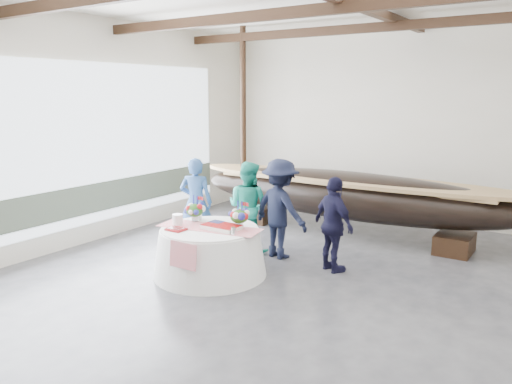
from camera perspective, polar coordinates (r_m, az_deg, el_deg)
The scene contains 12 objects.
floor at distance 7.24m, azimuth 3.33°, elevation -13.30°, with size 10.00×12.00×0.01m, color #3D3D42.
wall_back at distance 12.18m, azimuth 17.92°, elevation 7.18°, with size 10.00×0.02×4.50m, color silver.
wall_left at distance 10.09m, azimuth -22.03°, elevation 6.16°, with size 0.02×12.00×4.50m, color silver.
pavilion_structure at distance 7.28m, azimuth 6.70°, elevation 19.07°, with size 9.80×11.76×4.50m.
open_bay at distance 10.68m, azimuth -17.30°, elevation 4.42°, with size 0.03×7.00×3.20m.
longboat_display at distance 10.74m, azimuth 10.47°, elevation -0.33°, with size 7.35×1.47×1.38m.
banquet_table at distance 8.43m, azimuth -5.29°, elevation -6.75°, with size 1.90×1.90×0.81m.
tabletop_items at distance 8.40m, azimuth -4.95°, elevation -2.86°, with size 1.82×0.96×0.40m.
guest_woman_blue at distance 9.89m, azimuth -6.87°, elevation -1.18°, with size 0.65×0.42×1.77m, color #2B508A.
guest_woman_teal at distance 9.50m, azimuth -0.91°, elevation -1.71°, with size 0.85×0.66×1.74m, color teal.
guest_man_left at distance 9.16m, azimuth 2.78°, elevation -1.93°, with size 1.19×0.68×1.84m, color black.
guest_man_right at distance 8.53m, azimuth 8.87°, elevation -3.71°, with size 0.96×0.40×1.64m, color black.
Camera 1 is at (3.28, -5.70, 3.01)m, focal length 35.00 mm.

